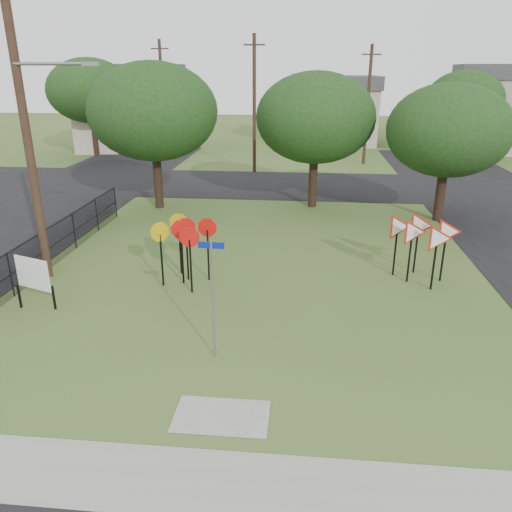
{
  "coord_description": "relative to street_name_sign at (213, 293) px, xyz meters",
  "views": [
    {
      "loc": [
        1.57,
        -10.91,
        6.88
      ],
      "look_at": [
        0.2,
        3.0,
        1.6
      ],
      "focal_mm": 35.0,
      "sensor_mm": 36.0,
      "label": 1
    }
  ],
  "objects": [
    {
      "name": "ground",
      "position": [
        0.56,
        0.03,
        -1.75
      ],
      "size": [
        140.0,
        140.0,
        0.0
      ],
      "primitive_type": "plane",
      "color": "#385620"
    },
    {
      "name": "sidewalk",
      "position": [
        0.56,
        -4.17,
        -1.74
      ],
      "size": [
        30.0,
        1.6,
        0.02
      ],
      "primitive_type": "cube",
      "color": "gray",
      "rests_on": "ground"
    },
    {
      "name": "street_left",
      "position": [
        -11.44,
        10.03,
        -1.74
      ],
      "size": [
        8.0,
        50.0,
        0.02
      ],
      "primitive_type": "cube",
      "color": "black",
      "rests_on": "ground"
    },
    {
      "name": "street_far",
      "position": [
        0.56,
        20.03,
        -1.74
      ],
      "size": [
        60.0,
        8.0,
        0.02
      ],
      "primitive_type": "cube",
      "color": "black",
      "rests_on": "ground"
    },
    {
      "name": "curb_pad",
      "position": [
        0.56,
        -2.37,
        -1.74
      ],
      "size": [
        2.0,
        1.2,
        0.02
      ],
      "primitive_type": "cube",
      "color": "gray",
      "rests_on": "ground"
    },
    {
      "name": "street_name_sign",
      "position": [
        0.0,
        0.0,
        0.0
      ],
      "size": [
        0.63,
        0.06,
        3.06
      ],
      "color": "gray",
      "rests_on": "ground"
    },
    {
      "name": "stop_sign_cluster",
      "position": [
        -1.79,
        4.51,
        -0.08
      ],
      "size": [
        2.06,
        1.59,
        2.24
      ],
      "color": "black",
      "rests_on": "ground"
    },
    {
      "name": "yield_sign_cluster",
      "position": [
        6.12,
        5.5,
        -0.07
      ],
      "size": [
        2.52,
        1.65,
        2.28
      ],
      "color": "black",
      "rests_on": "ground"
    },
    {
      "name": "info_board",
      "position": [
        -5.84,
        2.09,
        -0.67
      ],
      "size": [
        1.25,
        0.49,
        1.64
      ],
      "color": "black",
      "rests_on": "ground"
    },
    {
      "name": "utility_pole_main",
      "position": [
        -6.67,
        4.53,
        3.46
      ],
      "size": [
        3.55,
        0.33,
        10.0
      ],
      "color": "#3D281C",
      "rests_on": "ground"
    },
    {
      "name": "far_pole_a",
      "position": [
        -1.44,
        24.03,
        2.85
      ],
      "size": [
        1.4,
        0.24,
        9.0
      ],
      "color": "#3D281C",
      "rests_on": "ground"
    },
    {
      "name": "far_pole_b",
      "position": [
        6.56,
        28.03,
        2.6
      ],
      "size": [
        1.4,
        0.24,
        8.5
      ],
      "color": "#3D281C",
      "rests_on": "ground"
    },
    {
      "name": "far_pole_c",
      "position": [
        -9.44,
        30.03,
        2.85
      ],
      "size": [
        1.4,
        0.24,
        9.0
      ],
      "color": "#3D281C",
      "rests_on": "ground"
    },
    {
      "name": "fence_run",
      "position": [
        -7.04,
        6.28,
        -0.97
      ],
      "size": [
        0.05,
        11.55,
        1.5
      ],
      "color": "black",
      "rests_on": "ground"
    },
    {
      "name": "house_left",
      "position": [
        -13.44,
        34.03,
        1.9
      ],
      "size": [
        10.58,
        8.88,
        7.2
      ],
      "color": "#B6A792",
      "rests_on": "ground"
    },
    {
      "name": "house_mid",
      "position": [
        4.56,
        40.03,
        1.4
      ],
      "size": [
        8.4,
        8.4,
        6.2
      ],
      "color": "#B6A792",
      "rests_on": "ground"
    },
    {
      "name": "house_right",
      "position": [
        18.56,
        36.03,
        1.9
      ],
      "size": [
        8.3,
        8.3,
        7.2
      ],
      "color": "#B6A792",
      "rests_on": "ground"
    },
    {
      "name": "tree_near_left",
      "position": [
        -5.44,
        14.03,
        3.1
      ],
      "size": [
        6.4,
        6.4,
        7.27
      ],
      "color": "black",
      "rests_on": "ground"
    },
    {
      "name": "tree_near_mid",
      "position": [
        2.56,
        15.03,
        2.79
      ],
      "size": [
        6.0,
        6.0,
        6.8
      ],
      "color": "black",
      "rests_on": "ground"
    },
    {
      "name": "tree_near_right",
      "position": [
        8.56,
        13.03,
        2.47
      ],
      "size": [
        5.6,
        5.6,
        6.33
      ],
      "color": "black",
      "rests_on": "ground"
    },
    {
      "name": "tree_far_left",
      "position": [
        -15.44,
        30.03,
        3.42
      ],
      "size": [
        6.8,
        6.8,
        7.73
      ],
      "color": "black",
      "rests_on": "ground"
    },
    {
      "name": "tree_far_right",
      "position": [
        14.56,
        32.03,
        2.79
      ],
      "size": [
        6.0,
        6.0,
        6.8
      ],
      "color": "black",
      "rests_on": "ground"
    }
  ]
}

